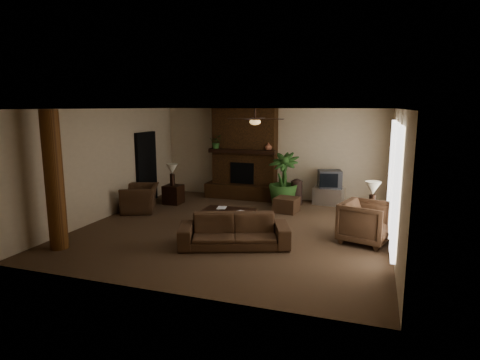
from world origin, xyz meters
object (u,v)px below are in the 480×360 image
(armchair_right, at_px, (366,220))
(coffee_table, at_px, (228,212))
(side_table_right, at_px, (372,221))
(lamp_right, at_px, (373,190))
(floor_vase, at_px, (297,190))
(ottoman, at_px, (287,205))
(tv_stand, at_px, (328,196))
(sofa, at_px, (234,226))
(side_table_left, at_px, (173,194))
(log_column, at_px, (54,181))
(lamp_left, at_px, (172,170))
(armchair_left, at_px, (140,194))
(floor_plant, at_px, (283,191))

(armchair_right, relative_size, coffee_table, 0.81)
(side_table_right, relative_size, lamp_right, 0.85)
(floor_vase, bearing_deg, armchair_right, -55.18)
(ottoman, xyz_separation_m, tv_stand, (0.98, 1.25, 0.05))
(ottoman, relative_size, floor_vase, 0.78)
(sofa, bearing_deg, lamp_right, 14.00)
(floor_vase, height_order, side_table_left, floor_vase)
(ottoman, bearing_deg, side_table_left, -178.17)
(side_table_right, bearing_deg, sofa, -145.55)
(log_column, relative_size, lamp_left, 4.31)
(coffee_table, bearing_deg, lamp_right, 10.74)
(lamp_left, height_order, side_table_right, lamp_left)
(side_table_right, xyz_separation_m, lamp_right, (-0.03, -0.03, 0.73))
(armchair_left, relative_size, lamp_right, 1.68)
(sofa, relative_size, lamp_left, 3.45)
(sofa, relative_size, floor_vase, 2.91)
(tv_stand, xyz_separation_m, floor_plant, (-1.23, -0.57, 0.18))
(coffee_table, height_order, side_table_left, side_table_left)
(sofa, height_order, coffee_table, sofa)
(sofa, distance_m, armchair_left, 3.89)
(sofa, bearing_deg, side_table_right, 14.17)
(tv_stand, bearing_deg, sofa, -102.72)
(armchair_right, distance_m, floor_plant, 3.55)
(sofa, relative_size, side_table_right, 4.08)
(coffee_table, relative_size, side_table_right, 2.18)
(floor_vase, bearing_deg, coffee_table, -111.66)
(armchair_right, height_order, lamp_left, lamp_left)
(side_table_right, bearing_deg, side_table_left, 168.84)
(armchair_left, bearing_deg, floor_plant, 92.35)
(floor_vase, xyz_separation_m, side_table_right, (2.15, -2.15, -0.16))
(side_table_right, bearing_deg, armchair_left, 179.65)
(log_column, distance_m, floor_plant, 6.18)
(armchair_right, relative_size, ottoman, 1.63)
(log_column, height_order, floor_vase, log_column)
(log_column, bearing_deg, armchair_right, 21.51)
(floor_plant, bearing_deg, tv_stand, 24.93)
(side_table_left, bearing_deg, armchair_left, -112.62)
(lamp_right, bearing_deg, armchair_right, -98.01)
(sofa, height_order, ottoman, sofa)
(lamp_right, bearing_deg, floor_plant, 141.98)
(sofa, relative_size, ottoman, 3.74)
(log_column, distance_m, tv_stand, 7.41)
(side_table_right, bearing_deg, floor_vase, 134.98)
(ottoman, bearing_deg, log_column, -131.40)
(armchair_right, xyz_separation_m, floor_vase, (-2.02, 2.90, -0.06))
(ottoman, bearing_deg, lamp_right, -29.51)
(armchair_left, bearing_deg, sofa, 36.05)
(lamp_right, bearing_deg, sofa, -145.72)
(ottoman, distance_m, floor_plant, 0.76)
(sofa, distance_m, lamp_left, 4.20)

